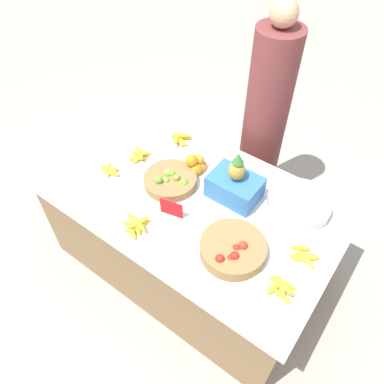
# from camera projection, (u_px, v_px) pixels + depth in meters

# --- Properties ---
(ground_plane) EXTENTS (12.00, 12.00, 0.00)m
(ground_plane) POSITION_uv_depth(u_px,v_px,m) (192.00, 259.00, 2.87)
(ground_plane) COLOR #ADA599
(market_table) EXTENTS (1.84, 1.11, 0.72)m
(market_table) POSITION_uv_depth(u_px,v_px,m) (192.00, 231.00, 2.60)
(market_table) COLOR olive
(market_table) RESTS_ON ground_plane
(lime_bowl) EXTENTS (0.34, 0.34, 0.10)m
(lime_bowl) POSITION_uv_depth(u_px,v_px,m) (170.00, 180.00, 2.39)
(lime_bowl) COLOR olive
(lime_bowl) RESTS_ON market_table
(tomato_basket) EXTENTS (0.36, 0.36, 0.11)m
(tomato_basket) POSITION_uv_depth(u_px,v_px,m) (233.00, 249.00, 2.03)
(tomato_basket) COLOR olive
(tomato_basket) RESTS_ON market_table
(orange_pile) EXTENTS (0.13, 0.14, 0.14)m
(orange_pile) POSITION_uv_depth(u_px,v_px,m) (196.00, 164.00, 2.45)
(orange_pile) COLOR orange
(orange_pile) RESTS_ON market_table
(metal_bowl) EXTENTS (0.38, 0.38, 0.08)m
(metal_bowl) POSITION_uv_depth(u_px,v_px,m) (299.00, 204.00, 2.25)
(metal_bowl) COLOR silver
(metal_bowl) RESTS_ON market_table
(price_sign) EXTENTS (0.14, 0.04, 0.12)m
(price_sign) POSITION_uv_depth(u_px,v_px,m) (171.00, 208.00, 2.20)
(price_sign) COLOR red
(price_sign) RESTS_ON market_table
(produce_crate) EXTENTS (0.31, 0.22, 0.35)m
(produce_crate) POSITION_uv_depth(u_px,v_px,m) (235.00, 185.00, 2.27)
(produce_crate) COLOR #3370B7
(produce_crate) RESTS_ON market_table
(banana_bunch_front_right) EXTENTS (0.16, 0.12, 0.03)m
(banana_bunch_front_right) POSITION_uv_depth(u_px,v_px,m) (110.00, 170.00, 2.48)
(banana_bunch_front_right) COLOR yellow
(banana_bunch_front_right) RESTS_ON market_table
(banana_bunch_middle_left) EXTENTS (0.16, 0.18, 0.06)m
(banana_bunch_middle_left) POSITION_uv_depth(u_px,v_px,m) (180.00, 138.00, 2.68)
(banana_bunch_middle_left) COLOR yellow
(banana_bunch_middle_left) RESTS_ON market_table
(banana_bunch_front_left) EXTENTS (0.14, 0.16, 0.06)m
(banana_bunch_front_left) POSITION_uv_depth(u_px,v_px,m) (139.00, 155.00, 2.56)
(banana_bunch_front_left) COLOR yellow
(banana_bunch_front_left) RESTS_ON market_table
(banana_bunch_middle_right) EXTENTS (0.19, 0.15, 0.04)m
(banana_bunch_middle_right) POSITION_uv_depth(u_px,v_px,m) (304.00, 256.00, 2.03)
(banana_bunch_middle_right) COLOR yellow
(banana_bunch_middle_right) RESTS_ON market_table
(banana_bunch_back_center) EXTENTS (0.17, 0.15, 0.05)m
(banana_bunch_back_center) POSITION_uv_depth(u_px,v_px,m) (281.00, 287.00, 1.90)
(banana_bunch_back_center) COLOR yellow
(banana_bunch_back_center) RESTS_ON market_table
(banana_bunch_front_center) EXTENTS (0.19, 0.17, 0.06)m
(banana_bunch_front_center) POSITION_uv_depth(u_px,v_px,m) (136.00, 224.00, 2.17)
(banana_bunch_front_center) COLOR yellow
(banana_bunch_front_center) RESTS_ON market_table
(vendor_person) EXTENTS (0.31, 0.31, 1.66)m
(vendor_person) POSITION_uv_depth(u_px,v_px,m) (264.00, 125.00, 2.74)
(vendor_person) COLOR brown
(vendor_person) RESTS_ON ground_plane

